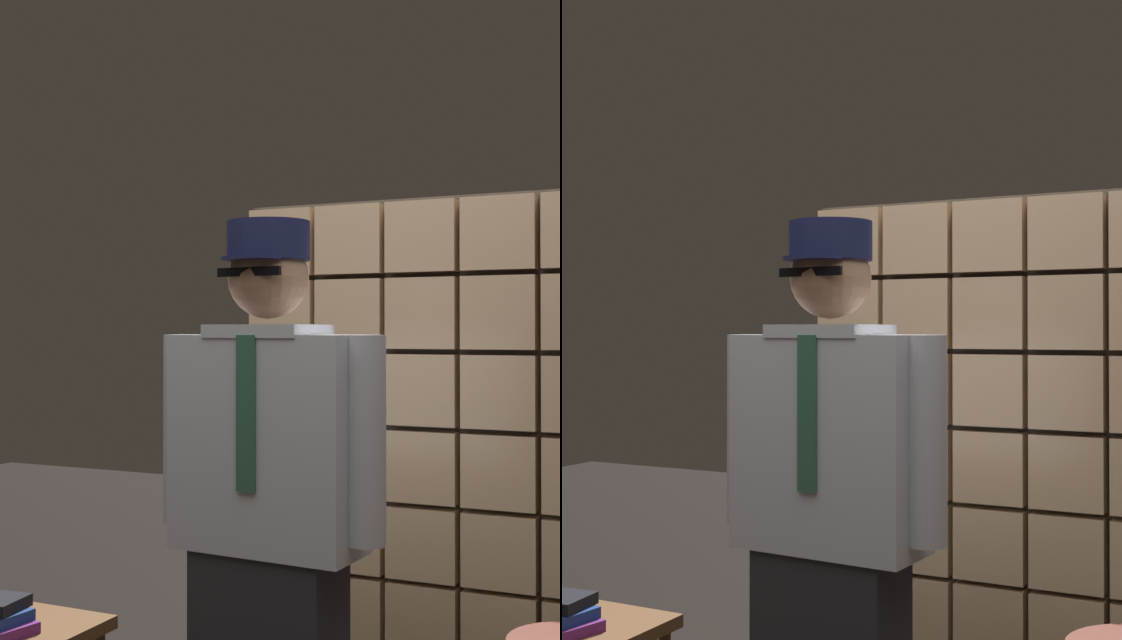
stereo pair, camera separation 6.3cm
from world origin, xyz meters
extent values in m
cube|color=#E0B78C|center=(-0.55, 1.35, 0.40)|extent=(0.26, 0.08, 0.26)
cube|color=#E0B78C|center=(-0.27, 1.35, 0.40)|extent=(0.26, 0.08, 0.26)
cube|color=#E0B78C|center=(0.00, 1.35, 0.40)|extent=(0.26, 0.08, 0.26)
cube|color=#E0B78C|center=(0.27, 1.35, 0.40)|extent=(0.26, 0.08, 0.26)
cube|color=#E0B78C|center=(-0.55, 1.35, 0.68)|extent=(0.26, 0.08, 0.26)
cube|color=#E0B78C|center=(-0.27, 1.35, 0.68)|extent=(0.26, 0.08, 0.26)
cube|color=#E0B78C|center=(0.00, 1.35, 0.68)|extent=(0.26, 0.08, 0.26)
cube|color=#E0B78C|center=(0.27, 1.35, 0.68)|extent=(0.26, 0.08, 0.26)
cube|color=#E0B78C|center=(-0.55, 1.35, 0.95)|extent=(0.26, 0.08, 0.26)
cube|color=#E0B78C|center=(-0.27, 1.35, 0.95)|extent=(0.26, 0.08, 0.26)
cube|color=#E0B78C|center=(0.00, 1.35, 0.95)|extent=(0.26, 0.08, 0.26)
cube|color=#E0B78C|center=(0.27, 1.35, 0.95)|extent=(0.26, 0.08, 0.26)
cube|color=#E0B78C|center=(-0.55, 1.35, 1.23)|extent=(0.26, 0.08, 0.26)
cube|color=#E0B78C|center=(-0.27, 1.35, 1.23)|extent=(0.26, 0.08, 0.26)
cube|color=#E0B78C|center=(0.00, 1.35, 1.23)|extent=(0.26, 0.08, 0.26)
cube|color=#E0B78C|center=(0.27, 1.35, 1.23)|extent=(0.26, 0.08, 0.26)
cube|color=#E0B78C|center=(-0.55, 1.35, 1.50)|extent=(0.26, 0.08, 0.26)
cube|color=#E0B78C|center=(-0.27, 1.35, 1.50)|extent=(0.26, 0.08, 0.26)
cube|color=#E0B78C|center=(0.00, 1.35, 1.50)|extent=(0.26, 0.08, 0.26)
cube|color=#E0B78C|center=(0.27, 1.35, 1.50)|extent=(0.26, 0.08, 0.26)
cube|color=#E0B78C|center=(-0.55, 1.35, 1.78)|extent=(0.26, 0.08, 0.26)
cube|color=#E0B78C|center=(-0.27, 1.35, 1.78)|extent=(0.26, 0.08, 0.26)
cube|color=#E0B78C|center=(0.00, 1.35, 1.78)|extent=(0.26, 0.08, 0.26)
cube|color=#E0B78C|center=(0.27, 1.35, 1.78)|extent=(0.26, 0.08, 0.26)
cube|color=#4C4438|center=(0.00, 1.41, 0.95)|extent=(1.39, 0.02, 1.94)
cube|color=silver|center=(-0.17, 0.43, 1.13)|extent=(0.54, 0.26, 0.59)
cube|color=#33664C|center=(-0.17, 0.31, 1.22)|extent=(0.06, 0.01, 0.41)
cube|color=silver|center=(-0.17, 0.43, 1.44)|extent=(0.30, 0.26, 0.04)
sphere|color=#A87A5B|center=(-0.17, 0.43, 1.58)|extent=(0.23, 0.23, 0.23)
ellipsoid|color=black|center=(-0.17, 0.38, 1.54)|extent=(0.15, 0.09, 0.10)
cube|color=black|center=(-0.17, 0.33, 1.60)|extent=(0.19, 0.03, 0.02)
cylinder|color=#191E47|center=(-0.17, 0.35, 1.63)|extent=(0.18, 0.18, 0.01)
cylinder|color=#191E47|center=(-0.17, 0.43, 1.69)|extent=(0.23, 0.23, 0.11)
cylinder|color=silver|center=(0.13, 0.41, 1.16)|extent=(0.11, 0.11, 0.54)
cylinder|color=silver|center=(-0.46, 0.45, 1.16)|extent=(0.11, 0.11, 0.54)
camera|label=1|loc=(0.93, -1.84, 1.44)|focal=51.53mm
camera|label=2|loc=(0.99, -1.81, 1.44)|focal=51.53mm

